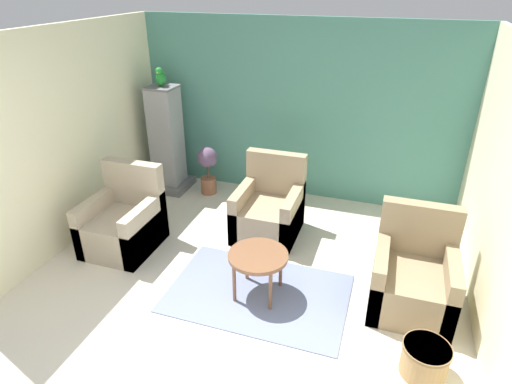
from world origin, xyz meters
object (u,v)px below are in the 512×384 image
Objects in this scene: armchair_left at (124,223)px; birdcage at (167,143)px; potted_plant at (207,166)px; parrot at (161,77)px; coffee_table at (258,259)px; armchair_middle at (269,211)px; wicker_basket at (425,359)px; armchair_right at (413,279)px.

birdcage is (-0.27, 1.59, 0.41)m from armchair_left.
parrot is at bearing -178.86° from potted_plant.
armchair_middle reaches higher than coffee_table.
armchair_left is at bearing 165.87° from wicker_basket.
wicker_basket is at bearing -39.28° from potted_plant.
wicker_basket is at bearing -81.74° from armchair_right.
parrot reaches higher than wicker_basket.
birdcage reaches higher than armchair_right.
armchair_left is 2.11m from parrot.
armchair_left is 1.66m from birdcage.
birdcage reaches higher than armchair_middle.
parrot reaches higher than armchair_left.
armchair_left is at bearing -80.43° from birdcage.
potted_plant is at bearing 1.14° from parrot.
armchair_left is at bearing -102.52° from potted_plant.
wicker_basket is (1.57, -0.50, -0.28)m from coffee_table.
potted_plant is 1.85× the size of wicker_basket.
armchair_left is at bearing -80.44° from parrot.
coffee_table is 0.61× the size of armchair_middle.
coffee_table is at bearing 162.22° from wicker_basket.
armchair_middle is at bearing 153.86° from armchair_right.
armchair_left is 3.71× the size of parrot.
coffee_table is 2.81m from birdcage.
birdcage is at bearing 156.98° from armchair_middle.
parrot is (-1.79, 0.76, 1.36)m from armchair_middle.
parrot reaches higher than birdcage.
parrot is (-0.27, 1.59, 1.36)m from armchair_left.
birdcage is 4.01× the size of wicker_basket.
coffee_table is 3.06m from parrot.
birdcage is at bearing -178.66° from potted_plant.
potted_plant is at bearing 140.72° from wicker_basket.
armchair_left is 1.00× the size of armchair_middle.
armchair_left is 1.00× the size of armchair_right.
armchair_right is (3.22, -0.01, 0.00)m from armchair_left.
armchair_left is 0.63× the size of birdcage.
armchair_left reaches higher than wicker_basket.
coffee_table is 2.40m from potted_plant.
armchair_left is 3.22m from armchair_right.
armchair_middle is (-0.24, 1.16, -0.13)m from coffee_table.
parrot is at bearing 155.41° from armchair_right.
parrot is 0.37× the size of potted_plant.
wicker_basket is at bearing -33.93° from birdcage.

